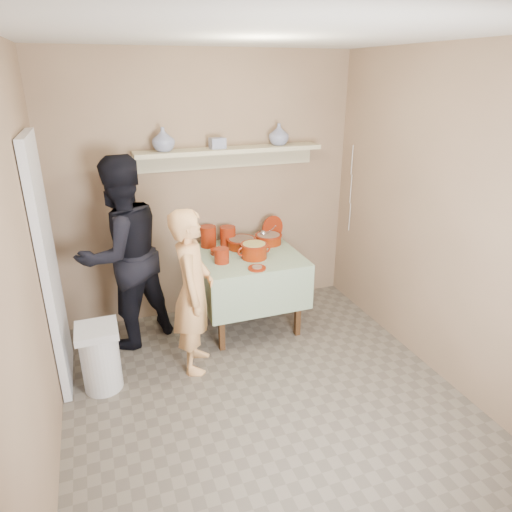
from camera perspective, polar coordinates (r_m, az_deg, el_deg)
name	(u,v)px	position (r m, az deg, el deg)	size (l,w,h in m)	color
ground	(271,408)	(3.68, 1.86, -18.45)	(3.50, 3.50, 0.00)	#61584C
tile_panel	(49,267)	(3.83, -24.44, -1.31)	(0.06, 0.70, 2.00)	silver
plate_stack_a	(208,236)	(4.57, -6.00, 2.45)	(0.16, 0.16, 0.21)	maroon
plate_stack_b	(228,236)	(4.60, -3.54, 2.54)	(0.16, 0.16, 0.19)	maroon
bowl_stack	(222,256)	(4.17, -4.33, 0.05)	(0.14, 0.14, 0.14)	maroon
empty_bowl	(218,251)	(4.40, -4.74, 0.57)	(0.15, 0.15, 0.04)	maroon
propped_lid	(273,228)	(4.76, 2.09, 3.55)	(0.25, 0.25, 0.02)	maroon
vase_right	(279,134)	(4.61, 2.87, 14.95)	(0.20, 0.20, 0.21)	navy
vase_left	(163,139)	(4.30, -11.52, 14.10)	(0.20, 0.20, 0.21)	navy
ceramic_box	(217,143)	(4.40, -4.84, 13.87)	(0.14, 0.10, 0.10)	navy
person_cook	(193,292)	(3.79, -7.88, -4.45)	(0.52, 0.34, 1.42)	tan
person_helper	(122,254)	(4.24, -16.37, 0.23)	(0.85, 0.67, 1.76)	black
room_shell	(274,204)	(2.91, 2.24, 6.52)	(3.04, 3.54, 2.62)	#8F7258
serving_table	(247,265)	(4.44, -1.10, -1.12)	(0.97, 0.97, 0.76)	#4C2D16
cazuela_meat_a	(241,242)	(4.53, -1.83, 1.74)	(0.30, 0.30, 0.10)	#6B1805
cazuela_meat_b	(269,238)	(4.64, 1.57, 2.25)	(0.28, 0.28, 0.10)	#6B1805
ladle	(264,233)	(4.62, 0.99, 2.84)	(0.08, 0.26, 0.19)	silver
cazuela_rice	(254,249)	(4.27, -0.24, 0.83)	(0.33, 0.25, 0.14)	#6B1805
front_plate	(257,268)	(4.05, 0.13, -1.50)	(0.16, 0.16, 0.03)	maroon
wall_shelf	(229,152)	(4.48, -3.39, 12.82)	(1.80, 0.25, 0.21)	#BAB08A
trash_bin	(100,358)	(3.90, -18.88, -11.93)	(0.32, 0.32, 0.56)	silver
electrical_cord	(351,189)	(4.93, 11.77, 8.20)	(0.01, 0.05, 0.90)	silver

